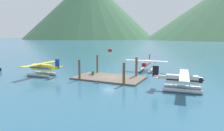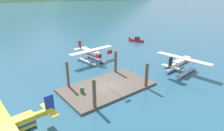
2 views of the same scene
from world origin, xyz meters
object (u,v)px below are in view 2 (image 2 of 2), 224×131
seaplane_white_bow_right (91,55)px  seaplane_yellow_port_aft (9,131)px  fuel_drum (82,90)px  boat_red_open_east (137,40)px  flagpole (108,64)px  seaplane_cream_stbd_aft (182,64)px

seaplane_white_bow_right → seaplane_yellow_port_aft: size_ratio=1.00×
fuel_drum → seaplane_white_bow_right: (8.69, 11.13, 0.84)m
seaplane_white_bow_right → boat_red_open_east: seaplane_white_bow_right is taller
fuel_drum → boat_red_open_east: (29.18, 18.05, -0.25)m
flagpole → seaplane_yellow_port_aft: size_ratio=0.57×
seaplane_white_bow_right → seaplane_cream_stbd_aft: size_ratio=1.00×
fuel_drum → seaplane_white_bow_right: size_ratio=0.08×
seaplane_yellow_port_aft → seaplane_cream_stbd_aft: same height
flagpole → seaplane_yellow_port_aft: 15.10m
fuel_drum → seaplane_yellow_port_aft: (-10.37, -4.20, 0.84)m
seaplane_yellow_port_aft → fuel_drum: bearing=22.0°
flagpole → fuel_drum: size_ratio=6.74×
fuel_drum → seaplane_yellow_port_aft: bearing=-158.0°
boat_red_open_east → flagpole: bearing=-143.1°
seaplane_white_bow_right → seaplane_yellow_port_aft: same height
fuel_drum → boat_red_open_east: bearing=31.7°
seaplane_white_bow_right → seaplane_cream_stbd_aft: same height
seaplane_white_bow_right → seaplane_yellow_port_aft: bearing=-141.2°
fuel_drum → seaplane_white_bow_right: seaplane_white_bow_right is taller
flagpole → seaplane_cream_stbd_aft: 15.12m
flagpole → fuel_drum: 5.31m
boat_red_open_east → seaplane_cream_stbd_aft: bearing=-115.5°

